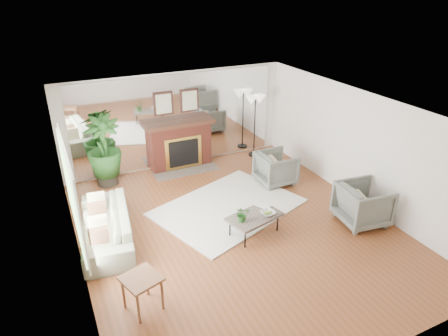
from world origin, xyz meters
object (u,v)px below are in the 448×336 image
potted_ficus (104,149)px  sofa (106,226)px  armchair_back (276,168)px  floor_lamp (255,105)px  armchair_front (363,204)px  fireplace (181,144)px  coffee_table (254,217)px  side_table (142,283)px

potted_ficus → sofa: bearing=-101.0°
armchair_back → floor_lamp: 2.06m
armchair_front → fireplace: bearing=37.8°
coffee_table → floor_lamp: floor_lamp is taller
armchair_front → floor_lamp: bearing=11.9°
armchair_back → potted_ficus: bearing=67.2°
floor_lamp → armchair_front: bearing=-85.4°
coffee_table → sofa: (-2.68, 1.04, -0.06)m
fireplace → coffee_table: bearing=-86.3°
sofa → floor_lamp: (4.58, 2.37, 1.17)m
coffee_table → potted_ficus: (-2.22, 3.41, 0.54)m
coffee_table → armchair_back: armchair_back is taller
sofa → potted_ficus: potted_ficus is taller
armchair_front → floor_lamp: (-0.32, 3.99, 1.06)m
armchair_back → armchair_front: bearing=-162.3°
armchair_back → potted_ficus: 4.18m
sofa → floor_lamp: floor_lamp is taller
fireplace → floor_lamp: fireplace is taller
armchair_back → side_table: bearing=125.2°
armchair_front → potted_ficus: potted_ficus is taller
armchair_back → armchair_front: 2.38m
armchair_back → armchair_front: (0.66, -2.28, 0.03)m
armchair_front → side_table: bearing=102.5°
coffee_table → potted_ficus: potted_ficus is taller
side_table → armchair_front: bearing=5.2°
side_table → potted_ficus: (0.29, 4.42, 0.43)m
fireplace → potted_ficus: (-1.99, -0.16, 0.27)m
fireplace → armchair_back: size_ratio=2.34×
coffee_table → sofa: 2.87m
coffee_table → side_table: 2.70m
sofa → armchair_front: size_ratio=2.38×
fireplace → sofa: (-2.45, -2.53, -0.33)m
sofa → floor_lamp: bearing=125.0°
potted_ficus → coffee_table: bearing=-57.0°
side_table → fireplace: bearing=63.6°
side_table → potted_ficus: bearing=86.3°
armchair_back → armchair_front: size_ratio=0.92×
armchair_back → side_table: size_ratio=1.32×
side_table → floor_lamp: floor_lamp is taller
potted_ficus → floor_lamp: bearing=0.0°
potted_ficus → floor_lamp: (4.12, 0.00, 0.57)m
armchair_front → potted_ficus: size_ratio=0.54×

